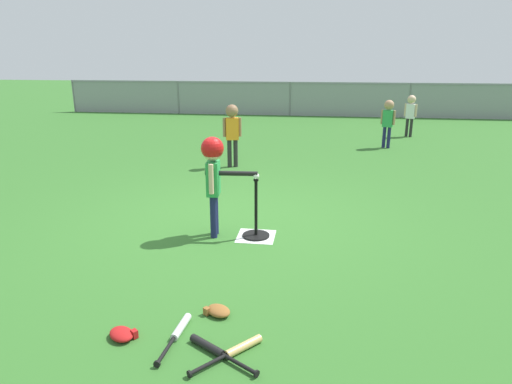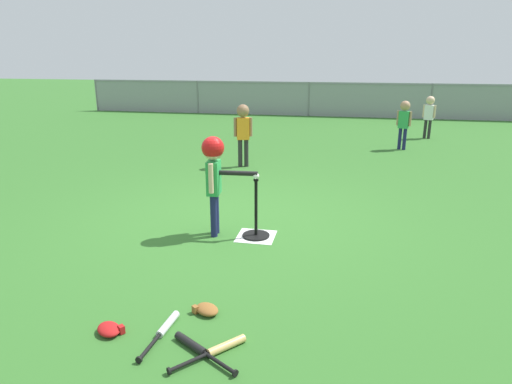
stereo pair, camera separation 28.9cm
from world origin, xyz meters
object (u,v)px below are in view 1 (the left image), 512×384
fielder_deep_left (232,127)px  glove_by_plate (122,334)px  spare_bat_wood (237,350)px  spare_bat_black (214,349)px  batting_tee (256,228)px  fielder_deep_center (411,110)px  batter_child (214,167)px  glove_near_bats (218,311)px  fielder_near_right (388,117)px  baseball_on_tee (256,176)px  spare_bat_silver (178,331)px

fielder_deep_left → glove_by_plate: size_ratio=4.33×
spare_bat_wood → spare_bat_black: same height
spare_bat_wood → glove_by_plate: bearing=176.1°
batting_tee → fielder_deep_left: 3.53m
fielder_deep_center → batter_child: bearing=-115.8°
batter_child → glove_near_bats: batter_child is taller
fielder_near_right → spare_bat_black: 8.13m
baseball_on_tee → fielder_near_right: bearing=68.4°
batting_tee → glove_near_bats: batting_tee is taller
fielder_deep_left → spare_bat_black: fielder_deep_left is taller
baseball_on_tee → fielder_near_right: (2.22, 5.60, -0.04)m
baseball_on_tee → spare_bat_wood: 2.29m
spare_bat_black → batter_child: bearing=102.5°
fielder_near_right → glove_near_bats: 7.68m
batting_tee → batter_child: (-0.48, -0.03, 0.73)m
batter_child → spare_bat_black: bearing=-77.5°
baseball_on_tee → spare_bat_black: size_ratio=0.13×
fielder_near_right → glove_by_plate: size_ratio=3.99×
baseball_on_tee → fielder_deep_left: (-0.92, 3.35, 0.02)m
batter_child → spare_bat_silver: (0.16, -1.98, -0.81)m
fielder_deep_center → baseball_on_tee: bearing=-112.7°
baseball_on_tee → fielder_deep_center: bearing=67.3°
spare_bat_black → fielder_deep_left: bearing=99.4°
spare_bat_silver → spare_bat_black: same height
batting_tee → glove_near_bats: 1.70m
baseball_on_tee → glove_by_plate: baseball_on_tee is taller
batter_child → fielder_deep_left: batter_child is taller
batting_tee → batter_child: batter_child is taller
fielder_deep_left → spare_bat_black: size_ratio=2.08×
fielder_deep_left → glove_by_plate: bearing=-88.1°
spare_bat_wood → glove_near_bats: 0.54m
batting_tee → spare_bat_black: (-0.00, -2.19, -0.08)m
batting_tee → spare_bat_wood: batting_tee is taller
batter_child → fielder_near_right: (2.71, 5.64, -0.14)m
batting_tee → fielder_near_right: fielder_near_right is taller
baseball_on_tee → spare_bat_silver: 2.16m
fielder_deep_left → glove_near_bats: bearing=-80.6°
batting_tee → glove_near_bats: (-0.08, -1.69, -0.08)m
fielder_deep_center → glove_near_bats: 9.42m
fielder_deep_center → spare_bat_black: 9.87m
baseball_on_tee → glove_near_bats: size_ratio=0.27×
batting_tee → fielder_near_right: (2.22, 5.60, 0.58)m
fielder_deep_left → spare_bat_wood: size_ratio=2.35×
fielder_near_right → fielder_deep_center: bearing=63.8°
fielder_near_right → spare_bat_black: fielder_near_right is taller
batting_tee → fielder_deep_left: (-0.92, 3.35, 0.64)m
spare_bat_black → batting_tee: bearing=89.9°
batter_child → baseball_on_tee: bearing=4.0°
fielder_near_right → spare_bat_silver: (-2.55, -7.62, -0.67)m
fielder_deep_left → glove_by_plate: (0.18, -5.46, -0.72)m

